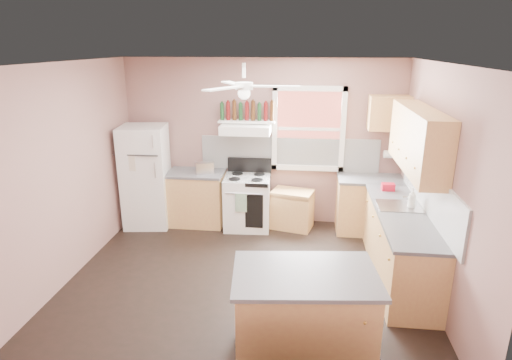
# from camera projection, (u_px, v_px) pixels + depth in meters

# --- Properties ---
(floor) EXTENTS (4.50, 4.50, 0.00)m
(floor) POSITION_uv_depth(u_px,v_px,m) (246.00, 278.00, 5.54)
(floor) COLOR black
(floor) RESTS_ON ground
(ceiling) EXTENTS (4.50, 4.50, 0.00)m
(ceiling) POSITION_uv_depth(u_px,v_px,m) (244.00, 63.00, 4.71)
(ceiling) COLOR white
(ceiling) RESTS_ON ground
(wall_back) EXTENTS (4.50, 0.05, 2.70)m
(wall_back) POSITION_uv_depth(u_px,v_px,m) (262.00, 142.00, 7.04)
(wall_back) COLOR #845F58
(wall_back) RESTS_ON ground
(wall_right) EXTENTS (0.05, 4.00, 2.70)m
(wall_right) POSITION_uv_depth(u_px,v_px,m) (442.00, 186.00, 4.87)
(wall_right) COLOR #845F58
(wall_right) RESTS_ON ground
(wall_left) EXTENTS (0.05, 4.00, 2.70)m
(wall_left) POSITION_uv_depth(u_px,v_px,m) (66.00, 173.00, 5.38)
(wall_left) COLOR #845F58
(wall_left) RESTS_ON ground
(backsplash_back) EXTENTS (2.90, 0.03, 0.55)m
(backsplash_back) POSITION_uv_depth(u_px,v_px,m) (289.00, 154.00, 7.01)
(backsplash_back) COLOR white
(backsplash_back) RESTS_ON wall_back
(backsplash_right) EXTENTS (0.03, 2.60, 0.55)m
(backsplash_right) POSITION_uv_depth(u_px,v_px,m) (430.00, 192.00, 5.21)
(backsplash_right) COLOR white
(backsplash_right) RESTS_ON wall_right
(window_view) EXTENTS (1.00, 0.02, 1.20)m
(window_view) POSITION_uv_depth(u_px,v_px,m) (309.00, 129.00, 6.84)
(window_view) COLOR maroon
(window_view) RESTS_ON wall_back
(window_frame) EXTENTS (1.16, 0.07, 1.36)m
(window_frame) POSITION_uv_depth(u_px,v_px,m) (309.00, 129.00, 6.81)
(window_frame) COLOR white
(window_frame) RESTS_ON wall_back
(refrigerator) EXTENTS (0.79, 0.77, 1.66)m
(refrigerator) POSITION_uv_depth(u_px,v_px,m) (146.00, 176.00, 6.98)
(refrigerator) COLOR white
(refrigerator) RESTS_ON floor
(base_cabinet_left) EXTENTS (0.90, 0.60, 0.86)m
(base_cabinet_left) POSITION_uv_depth(u_px,v_px,m) (197.00, 199.00, 7.13)
(base_cabinet_left) COLOR #BC824E
(base_cabinet_left) RESTS_ON floor
(counter_left) EXTENTS (0.92, 0.62, 0.04)m
(counter_left) POSITION_uv_depth(u_px,v_px,m) (196.00, 173.00, 6.99)
(counter_left) COLOR #4B4B4E
(counter_left) RESTS_ON base_cabinet_left
(toaster) EXTENTS (0.32, 0.24, 0.18)m
(toaster) POSITION_uv_depth(u_px,v_px,m) (205.00, 168.00, 6.89)
(toaster) COLOR silver
(toaster) RESTS_ON counter_left
(stove) EXTENTS (0.76, 0.68, 0.86)m
(stove) POSITION_uv_depth(u_px,v_px,m) (247.00, 202.00, 6.98)
(stove) COLOR white
(stove) RESTS_ON floor
(range_hood) EXTENTS (0.78, 0.50, 0.14)m
(range_hood) POSITION_uv_depth(u_px,v_px,m) (246.00, 129.00, 6.72)
(range_hood) COLOR white
(range_hood) RESTS_ON wall_back
(bottle_shelf) EXTENTS (0.90, 0.26, 0.03)m
(bottle_shelf) POSITION_uv_depth(u_px,v_px,m) (247.00, 121.00, 6.81)
(bottle_shelf) COLOR white
(bottle_shelf) RESTS_ON range_hood
(cart) EXTENTS (0.72, 0.57, 0.64)m
(cart) POSITION_uv_depth(u_px,v_px,m) (292.00, 209.00, 6.98)
(cart) COLOR #BC824E
(cart) RESTS_ON floor
(base_cabinet_corner) EXTENTS (1.00, 0.60, 0.86)m
(base_cabinet_corner) POSITION_uv_depth(u_px,v_px,m) (369.00, 206.00, 6.82)
(base_cabinet_corner) COLOR #BC824E
(base_cabinet_corner) RESTS_ON floor
(base_cabinet_right) EXTENTS (0.60, 2.20, 0.86)m
(base_cabinet_right) POSITION_uv_depth(u_px,v_px,m) (399.00, 246.00, 5.47)
(base_cabinet_right) COLOR #BC824E
(base_cabinet_right) RESTS_ON floor
(counter_corner) EXTENTS (1.02, 0.62, 0.04)m
(counter_corner) POSITION_uv_depth(u_px,v_px,m) (371.00, 179.00, 6.68)
(counter_corner) COLOR #4B4B4E
(counter_corner) RESTS_ON base_cabinet_corner
(counter_right) EXTENTS (0.62, 2.22, 0.04)m
(counter_right) POSITION_uv_depth(u_px,v_px,m) (402.00, 213.00, 5.34)
(counter_right) COLOR #4B4B4E
(counter_right) RESTS_ON base_cabinet_right
(sink) EXTENTS (0.55, 0.45, 0.03)m
(sink) POSITION_uv_depth(u_px,v_px,m) (399.00, 207.00, 5.52)
(sink) COLOR silver
(sink) RESTS_ON counter_right
(faucet) EXTENTS (0.03, 0.03, 0.14)m
(faucet) POSITION_uv_depth(u_px,v_px,m) (412.00, 202.00, 5.48)
(faucet) COLOR silver
(faucet) RESTS_ON sink
(upper_cabinet_right) EXTENTS (0.33, 1.80, 0.76)m
(upper_cabinet_right) POSITION_uv_depth(u_px,v_px,m) (418.00, 140.00, 5.24)
(upper_cabinet_right) COLOR #BC824E
(upper_cabinet_right) RESTS_ON wall_right
(upper_cabinet_corner) EXTENTS (0.60, 0.33, 0.52)m
(upper_cabinet_corner) POSITION_uv_depth(u_px,v_px,m) (389.00, 113.00, 6.47)
(upper_cabinet_corner) COLOR #BC824E
(upper_cabinet_corner) RESTS_ON wall_back
(paper_towel) EXTENTS (0.26, 0.12, 0.12)m
(paper_towel) POSITION_uv_depth(u_px,v_px,m) (392.00, 154.00, 6.69)
(paper_towel) COLOR white
(paper_towel) RESTS_ON wall_back
(island) EXTENTS (1.33, 0.92, 0.86)m
(island) POSITION_uv_depth(u_px,v_px,m) (304.00, 317.00, 4.06)
(island) COLOR #BC824E
(island) RESTS_ON floor
(island_top) EXTENTS (1.41, 1.00, 0.04)m
(island_top) POSITION_uv_depth(u_px,v_px,m) (305.00, 275.00, 3.92)
(island_top) COLOR #4B4B4E
(island_top) RESTS_ON island
(ceiling_fan_hub) EXTENTS (0.20, 0.20, 0.08)m
(ceiling_fan_hub) POSITION_uv_depth(u_px,v_px,m) (244.00, 86.00, 4.79)
(ceiling_fan_hub) COLOR white
(ceiling_fan_hub) RESTS_ON ceiling
(soap_bottle) EXTENTS (0.11, 0.11, 0.26)m
(soap_bottle) POSITION_uv_depth(u_px,v_px,m) (412.00, 198.00, 5.42)
(soap_bottle) COLOR silver
(soap_bottle) RESTS_ON counter_right
(red_caddy) EXTENTS (0.18, 0.12, 0.10)m
(red_caddy) POSITION_uv_depth(u_px,v_px,m) (388.00, 187.00, 6.10)
(red_caddy) COLOR #AF0F21
(red_caddy) RESTS_ON counter_right
(wine_bottles) EXTENTS (0.86, 0.06, 0.31)m
(wine_bottles) POSITION_uv_depth(u_px,v_px,m) (247.00, 111.00, 6.76)
(wine_bottles) COLOR #143819
(wine_bottles) RESTS_ON bottle_shelf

